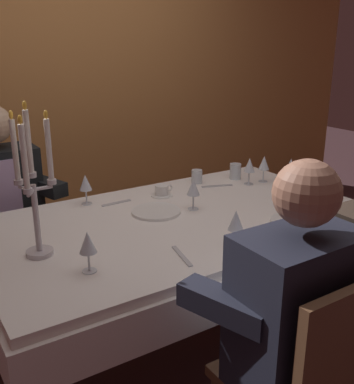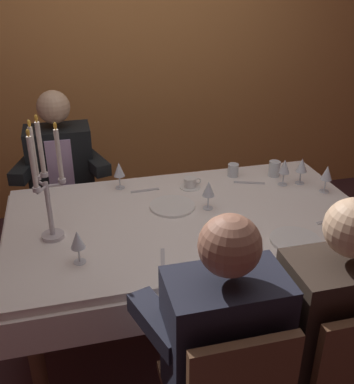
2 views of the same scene
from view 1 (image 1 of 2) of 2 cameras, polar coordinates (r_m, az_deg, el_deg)
The scene contains 22 objects.
ground_plane at distance 2.63m, azimuth 0.33°, elevation -18.33°, with size 12.00×12.00×0.00m, color #41282B.
back_wall at distance 3.62m, azimuth -14.55°, elevation 14.29°, with size 6.00×0.12×2.70m, color #CF8947.
dining_table at distance 2.31m, azimuth 0.36°, elevation -5.90°, with size 1.94×1.14×0.74m.
candelabra at distance 1.87m, azimuth -17.46°, elevation 0.36°, with size 0.15×0.17×0.62m.
dinner_plate_0 at distance 2.27m, azimuth 14.62°, elevation -3.59°, with size 0.24×0.24×0.01m, color white.
dinner_plate_1 at distance 2.33m, azimuth -2.62°, elevation -2.43°, with size 0.25×0.25×0.01m, color white.
wine_glass_0 at distance 1.92m, azimuth 7.34°, elevation -3.68°, with size 0.07×0.07×0.16m.
wine_glass_1 at distance 2.82m, azimuth 13.97°, elevation 3.12°, with size 0.07×0.07×0.16m.
wine_glass_2 at distance 2.46m, azimuth -11.32°, elevation 1.04°, with size 0.07×0.07×0.16m.
wine_glass_3 at distance 2.79m, azimuth 9.01°, elevation 3.22°, with size 0.07×0.07×0.16m.
wine_glass_4 at distance 2.85m, azimuth 10.78°, elevation 3.52°, with size 0.07×0.07×0.16m.
wine_glass_5 at distance 2.34m, azimuth 2.04°, elevation 0.49°, with size 0.07×0.07×0.16m.
wine_glass_6 at distance 1.74m, azimuth -11.05°, elevation -6.34°, with size 0.07×0.07×0.16m.
water_tumbler_0 at distance 2.90m, azimuth 7.27°, elevation 2.57°, with size 0.07×0.07×0.10m, color silver.
water_tumbler_1 at distance 2.80m, azimuth 2.49°, elevation 1.95°, with size 0.07×0.07×0.08m, color silver.
coffee_cup_0 at distance 2.57m, azimuth -1.90°, elevation 0.13°, with size 0.13×0.12×0.06m.
knife_0 at distance 2.75m, azimuth 5.01°, elevation 0.77°, with size 0.19×0.02×0.01m, color #B7B7BC.
fork_1 at distance 2.55m, azimuth 16.59°, elevation -1.42°, with size 0.17×0.02×0.01m, color #B7B7BC.
fork_2 at distance 2.48m, azimuth -7.55°, elevation -1.35°, with size 0.17×0.02×0.01m, color #B7B7BC.
knife_3 at distance 1.87m, azimuth 0.62°, elevation -7.96°, with size 0.19×0.02×0.01m, color #B7B7BC.
seated_diner_0 at distance 2.83m, azimuth -21.02°, elevation -0.11°, with size 0.63×0.48×1.24m.
seated_diner_1 at distance 1.60m, azimuth 14.75°, elevation -13.94°, with size 0.63×0.48×1.24m.
Camera 1 is at (-1.15, -1.77, 1.57)m, focal length 42.84 mm.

